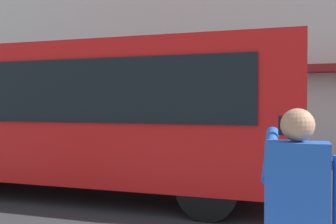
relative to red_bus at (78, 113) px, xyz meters
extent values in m
plane|color=#2B2B2D|center=(-2.92, -0.28, -1.68)|extent=(60.00, 60.00, 0.00)
cube|color=red|center=(-0.02, -0.01, 0.02)|extent=(9.00, 2.50, 2.60)
cube|color=black|center=(-0.02, 1.25, 0.42)|extent=(7.60, 0.06, 1.10)
cylinder|color=black|center=(2.98, -1.11, -1.18)|extent=(1.00, 0.28, 1.00)
cylinder|color=black|center=(-3.02, -1.11, -1.18)|extent=(1.00, 0.28, 1.00)
cylinder|color=black|center=(-3.02, 1.09, -1.18)|extent=(1.00, 0.28, 1.00)
cube|color=#1E4CAD|center=(-4.40, 4.59, -0.38)|extent=(0.40, 0.24, 0.66)
sphere|color=#A87A5B|center=(-4.40, 4.59, 0.06)|extent=(0.22, 0.22, 0.22)
cylinder|color=#1E4CAD|center=(-4.22, 4.43, -0.16)|extent=(0.09, 0.48, 0.37)
cube|color=black|center=(-4.30, 4.29, 0.04)|extent=(0.07, 0.01, 0.14)
camera|label=1|loc=(-4.41, 7.32, 0.20)|focal=42.57mm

